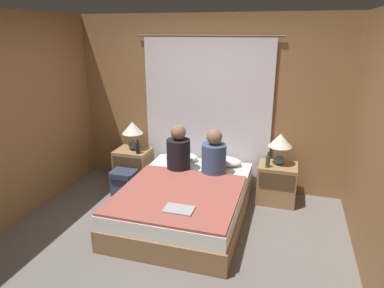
{
  "coord_description": "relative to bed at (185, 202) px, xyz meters",
  "views": [
    {
      "loc": [
        1.18,
        -2.96,
        2.27
      ],
      "look_at": [
        0.0,
        1.01,
        0.89
      ],
      "focal_mm": 32.0,
      "sensor_mm": 36.0,
      "label": 1
    }
  ],
  "objects": [
    {
      "name": "ground_plane",
      "position": [
        0.0,
        -0.71,
        -0.22
      ],
      "size": [
        16.0,
        16.0,
        0.0
      ],
      "primitive_type": "plane",
      "color": "#66605B"
    },
    {
      "name": "wall_back",
      "position": [
        0.0,
        1.11,
        1.03
      ],
      "size": [
        4.05,
        0.06,
        2.5
      ],
      "color": "olive",
      "rests_on": "ground_plane"
    },
    {
      "name": "curtain_panel",
      "position": [
        0.0,
        1.05,
        0.89
      ],
      "size": [
        2.07,
        0.02,
        2.21
      ],
      "color": "silver",
      "rests_on": "ground_plane"
    },
    {
      "name": "bed",
      "position": [
        0.0,
        0.0,
        0.0
      ],
      "size": [
        1.46,
        2.0,
        0.44
      ],
      "color": "olive",
      "rests_on": "ground_plane"
    },
    {
      "name": "nightstand_left",
      "position": [
        -1.08,
        0.76,
        0.06
      ],
      "size": [
        0.51,
        0.43,
        0.54
      ],
      "color": "#937047",
      "rests_on": "ground_plane"
    },
    {
      "name": "nightstand_right",
      "position": [
        1.08,
        0.76,
        0.06
      ],
      "size": [
        0.51,
        0.43,
        0.54
      ],
      "color": "#937047",
      "rests_on": "ground_plane"
    },
    {
      "name": "lamp_left",
      "position": [
        -1.08,
        0.8,
        0.63
      ],
      "size": [
        0.31,
        0.31,
        0.43
      ],
      "color": "slate",
      "rests_on": "nightstand_left"
    },
    {
      "name": "lamp_right",
      "position": [
        1.08,
        0.8,
        0.63
      ],
      "size": [
        0.31,
        0.31,
        0.43
      ],
      "color": "slate",
      "rests_on": "nightstand_right"
    },
    {
      "name": "pillow_left",
      "position": [
        -0.32,
        0.81,
        0.28
      ],
      "size": [
        0.51,
        0.3,
        0.12
      ],
      "color": "silver",
      "rests_on": "bed"
    },
    {
      "name": "pillow_right",
      "position": [
        0.32,
        0.81,
        0.28
      ],
      "size": [
        0.51,
        0.3,
        0.12
      ],
      "color": "silver",
      "rests_on": "bed"
    },
    {
      "name": "blanket_on_bed",
      "position": [
        0.0,
        -0.26,
        0.24
      ],
      "size": [
        1.4,
        1.41,
        0.03
      ],
      "color": "#994C42",
      "rests_on": "bed"
    },
    {
      "name": "person_left_in_bed",
      "position": [
        -0.24,
        0.47,
        0.49
      ],
      "size": [
        0.32,
        0.32,
        0.64
      ],
      "color": "black",
      "rests_on": "bed"
    },
    {
      "name": "person_right_in_bed",
      "position": [
        0.25,
        0.47,
        0.48
      ],
      "size": [
        0.33,
        0.33,
        0.62
      ],
      "color": "#38517A",
      "rests_on": "bed"
    },
    {
      "name": "beer_bottle_on_left_stand",
      "position": [
        -0.93,
        0.64,
        0.41
      ],
      "size": [
        0.07,
        0.07,
        0.22
      ],
      "color": "black",
      "rests_on": "nightstand_left"
    },
    {
      "name": "beer_bottle_on_right_stand",
      "position": [
        0.94,
        0.64,
        0.41
      ],
      "size": [
        0.06,
        0.06,
        0.22
      ],
      "color": "#2D4C28",
      "rests_on": "nightstand_right"
    },
    {
      "name": "laptop_on_bed",
      "position": [
        0.14,
        -0.65,
        0.26
      ],
      "size": [
        0.31,
        0.2,
        0.02
      ],
      "color": "#9EA0A5",
      "rests_on": "blanket_on_bed"
    },
    {
      "name": "backpack_on_floor",
      "position": [
        -1.03,
        0.36,
        -0.01
      ],
      "size": [
        0.34,
        0.28,
        0.37
      ],
      "color": "#333D56",
      "rests_on": "ground_plane"
    }
  ]
}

